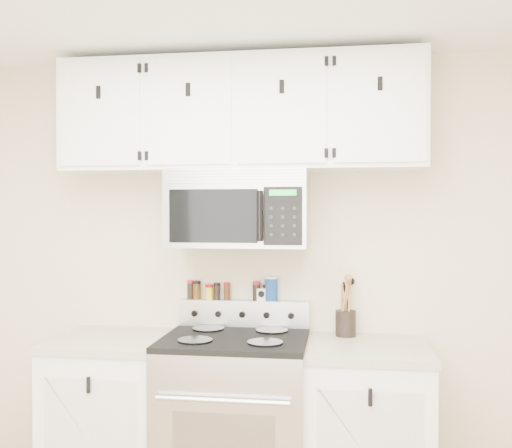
{
  "coord_description": "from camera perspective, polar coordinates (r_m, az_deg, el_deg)",
  "views": [
    {
      "loc": [
        0.53,
        -1.55,
        1.6
      ],
      "look_at": [
        0.11,
        1.45,
        1.55
      ],
      "focal_mm": 40.0,
      "sensor_mm": 36.0,
      "label": 1
    }
  ],
  "objects": [
    {
      "name": "spice_jar_3",
      "position": [
        3.36,
        -3.93,
        -6.71
      ],
      "size": [
        0.04,
        0.04,
        0.1
      ],
      "color": "black",
      "rests_on": "range"
    },
    {
      "name": "base_cabinet_right",
      "position": [
        3.21,
        10.98,
        -19.79
      ],
      "size": [
        0.64,
        0.62,
        0.92
      ],
      "color": "white",
      "rests_on": "floor"
    },
    {
      "name": "back_wall",
      "position": [
        3.35,
        -1.15,
        -4.99
      ],
      "size": [
        3.5,
        0.01,
        2.5
      ],
      "primitive_type": "cube",
      "color": "beige",
      "rests_on": "floor"
    },
    {
      "name": "utensil_crock",
      "position": [
        3.26,
        8.95,
        -9.58
      ],
      "size": [
        0.11,
        0.11,
        0.33
      ],
      "color": "black",
      "rests_on": "base_cabinet_right"
    },
    {
      "name": "spice_jar_6",
      "position": [
        3.31,
        1.02,
        -6.87
      ],
      "size": [
        0.04,
        0.04,
        0.09
      ],
      "color": "#3D270E",
      "rests_on": "range"
    },
    {
      "name": "base_cabinet_left",
      "position": [
        3.43,
        -14.07,
        -18.42
      ],
      "size": [
        0.64,
        0.62,
        0.92
      ],
      "color": "white",
      "rests_on": "floor"
    },
    {
      "name": "spice_jar_5",
      "position": [
        3.32,
        0.06,
        -6.7
      ],
      "size": [
        0.05,
        0.05,
        0.11
      ],
      "color": "black",
      "rests_on": "range"
    },
    {
      "name": "spice_jar_1",
      "position": [
        3.39,
        -5.95,
        -6.57
      ],
      "size": [
        0.05,
        0.05,
        0.11
      ],
      "color": "#452D10",
      "rests_on": "range"
    },
    {
      "name": "microwave",
      "position": [
        3.15,
        -1.69,
        1.54
      ],
      "size": [
        0.76,
        0.44,
        0.42
      ],
      "color": "#9E9EA3",
      "rests_on": "back_wall"
    },
    {
      "name": "range",
      "position": [
        3.22,
        -2.09,
        -19.22
      ],
      "size": [
        0.76,
        0.65,
        1.1
      ],
      "color": "#B7B7BA",
      "rests_on": "floor"
    },
    {
      "name": "spice_jar_2",
      "position": [
        3.37,
        -4.7,
        -6.77
      ],
      "size": [
        0.05,
        0.05,
        0.09
      ],
      "color": "yellow",
      "rests_on": "range"
    },
    {
      "name": "upper_cabinets",
      "position": [
        3.22,
        -1.63,
        10.83
      ],
      "size": [
        2.0,
        0.35,
        0.62
      ],
      "color": "white",
      "rests_on": "back_wall"
    },
    {
      "name": "salt_canister",
      "position": [
        3.31,
        1.52,
        -6.49
      ],
      "size": [
        0.08,
        0.08,
        0.14
      ],
      "color": "navy",
      "rests_on": "range"
    },
    {
      "name": "spice_jar_0",
      "position": [
        3.4,
        -6.57,
        -6.52
      ],
      "size": [
        0.04,
        0.04,
        0.11
      ],
      "color": "black",
      "rests_on": "range"
    },
    {
      "name": "spice_jar_4",
      "position": [
        3.35,
        -2.93,
        -6.7
      ],
      "size": [
        0.04,
        0.04,
        0.1
      ],
      "color": "#41210F",
      "rests_on": "range"
    },
    {
      "name": "kitchen_timer",
      "position": [
        3.32,
        0.58,
        -7.05
      ],
      "size": [
        0.07,
        0.06,
        0.07
      ],
      "primitive_type": "cube",
      "rotation": [
        0.0,
        0.0,
        0.2
      ],
      "color": "silver",
      "rests_on": "range"
    }
  ]
}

